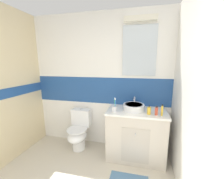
% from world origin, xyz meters
% --- Properties ---
extents(wall_back_tiled, '(3.20, 0.20, 2.50)m').
position_xyz_m(wall_back_tiled, '(0.01, 2.45, 1.26)').
color(wall_back_tiled, white).
rests_on(wall_back_tiled, ground_plane).
extents(wall_right_plain, '(0.10, 3.48, 2.50)m').
position_xyz_m(wall_right_plain, '(1.35, 1.20, 1.25)').
color(wall_right_plain, white).
rests_on(wall_right_plain, ground_plane).
extents(vanity_cabinet, '(0.96, 0.55, 0.85)m').
position_xyz_m(vanity_cabinet, '(0.72, 2.14, 0.43)').
color(vanity_cabinet, beige).
rests_on(vanity_cabinet, ground_plane).
extents(sink_basin, '(0.35, 0.39, 0.18)m').
position_xyz_m(sink_basin, '(0.66, 2.14, 0.90)').
color(sink_basin, white).
rests_on(sink_basin, vanity_cabinet).
extents(toilet, '(0.37, 0.50, 0.75)m').
position_xyz_m(toilet, '(-0.35, 2.15, 0.35)').
color(toilet, white).
rests_on(toilet, ground_plane).
extents(toothbrush_cup, '(0.08, 0.08, 0.23)m').
position_xyz_m(toothbrush_cup, '(0.36, 2.00, 0.90)').
color(toothbrush_cup, white).
rests_on(toothbrush_cup, vanity_cabinet).
extents(soap_dispenser, '(0.06, 0.06, 0.15)m').
position_xyz_m(soap_dispenser, '(0.90, 2.00, 0.91)').
color(soap_dispenser, yellow).
rests_on(soap_dispenser, vanity_cabinet).
extents(deodorant_spray_can, '(0.04, 0.04, 0.14)m').
position_xyz_m(deodorant_spray_can, '(1.01, 1.99, 0.92)').
color(deodorant_spray_can, '#D84C33').
rests_on(deodorant_spray_can, vanity_cabinet).
extents(toothpaste_tube_upright, '(0.03, 0.03, 0.17)m').
position_xyz_m(toothpaste_tube_upright, '(1.08, 1.98, 0.93)').
color(toothpaste_tube_upright, yellow).
rests_on(toothpaste_tube_upright, vanity_cabinet).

